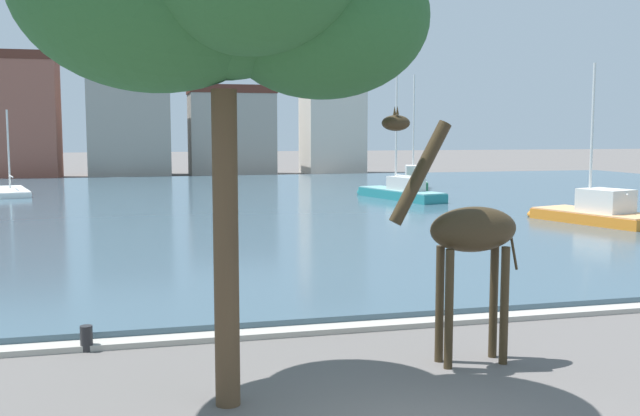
# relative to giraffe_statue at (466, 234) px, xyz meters

# --- Properties ---
(harbor_water) EXTENTS (86.49, 52.01, 0.25)m
(harbor_water) POSITION_rel_giraffe_statue_xyz_m (-2.12, 28.89, -2.27)
(harbor_water) COLOR #3D5666
(harbor_water) RESTS_ON ground
(quay_edge_coping) EXTENTS (86.49, 0.50, 0.12)m
(quay_edge_coping) POSITION_rel_giraffe_statue_xyz_m (-2.12, 2.64, -2.34)
(quay_edge_coping) COLOR #ADA89E
(quay_edge_coping) RESTS_ON ground
(giraffe_statue) EXTENTS (2.69, 0.63, 4.69)m
(giraffe_statue) POSITION_rel_giraffe_statue_xyz_m (0.00, 0.00, 0.00)
(giraffe_statue) COLOR #382B19
(giraffe_statue) RESTS_ON ground
(sailboat_white) EXTENTS (3.43, 7.64, 5.67)m
(sailboat_white) POSITION_rel_giraffe_statue_xyz_m (-13.79, 38.31, -2.07)
(sailboat_white) COLOR white
(sailboat_white) RESTS_ON ground
(sailboat_orange) EXTENTS (4.02, 6.80, 7.25)m
(sailboat_orange) POSITION_rel_giraffe_statue_xyz_m (13.79, 16.18, -1.82)
(sailboat_orange) COLOR orange
(sailboat_orange) RESTS_ON ground
(sailboat_teal) EXTENTS (3.46, 8.15, 8.77)m
(sailboat_teal) POSITION_rel_giraffe_statue_xyz_m (9.33, 29.06, -1.83)
(sailboat_teal) COLOR teal
(sailboat_teal) RESTS_ON ground
(sailboat_green) EXTENTS (3.59, 7.10, 8.35)m
(sailboat_green) POSITION_rel_giraffe_statue_xyz_m (13.69, 37.30, -1.77)
(sailboat_green) COLOR #236B42
(sailboat_green) RESTS_ON ground
(mooring_bollard) EXTENTS (0.24, 0.24, 0.50)m
(mooring_bollard) POSITION_rel_giraffe_statue_xyz_m (-6.79, 2.49, -2.15)
(mooring_bollard) COLOR #232326
(mooring_bollard) RESTS_ON ground
(townhouse_wide_warehouse) EXTENTS (7.70, 5.58, 11.38)m
(townhouse_wide_warehouse) POSITION_rel_giraffe_statue_xyz_m (-16.40, 58.83, 3.31)
(townhouse_wide_warehouse) COLOR #8E5142
(townhouse_wide_warehouse) RESTS_ON ground
(townhouse_end_terrace) EXTENTS (7.55, 7.86, 10.32)m
(townhouse_end_terrace) POSITION_rel_giraffe_statue_xyz_m (-6.37, 59.89, 2.78)
(townhouse_end_terrace) COLOR gray
(townhouse_end_terrace) RESTS_ON ground
(townhouse_narrow_midrow) EXTENTS (8.40, 5.47, 8.76)m
(townhouse_narrow_midrow) POSITION_rel_giraffe_statue_xyz_m (3.42, 60.14, 2.00)
(townhouse_narrow_midrow) COLOR gray
(townhouse_narrow_midrow) RESTS_ON ground
(townhouse_tall_gabled) EXTENTS (5.93, 5.65, 13.46)m
(townhouse_tall_gabled) POSITION_rel_giraffe_statue_xyz_m (13.71, 59.91, 4.35)
(townhouse_tall_gabled) COLOR beige
(townhouse_tall_gabled) RESTS_ON ground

